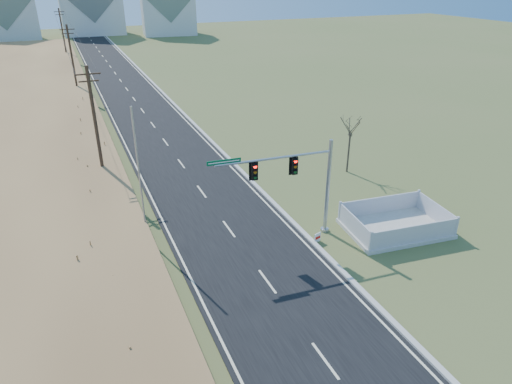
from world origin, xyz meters
The scene contains 14 objects.
ground centered at (0.00, 0.00, 0.00)m, with size 260.00×260.00×0.00m, color #4F5B2C.
road centered at (0.00, 50.00, 0.03)m, with size 8.00×180.00×0.06m, color black.
curb centered at (4.15, 50.00, 0.09)m, with size 0.30×180.00×0.18m, color #B2AFA8.
utility_pole_near centered at (-6.50, 15.00, 4.68)m, with size 1.80×0.26×9.00m.
utility_pole_mid centered at (-6.50, 45.00, 4.68)m, with size 1.80×0.26×9.00m.
utility_pole_far centered at (-6.50, 75.00, 4.68)m, with size 1.80×0.26×9.00m.
condo_nnw centered at (-18.00, 108.00, 6.94)m, with size 14.93×11.17×17.03m.
condo_n centered at (2.00, 112.00, 7.61)m, with size 15.27×10.20×18.54m.
condo_ne centered at (20.00, 104.00, 6.84)m, with size 14.12×10.51×16.52m.
traffic_signal_mast centered at (3.80, 1.60, 3.88)m, with size 7.73×0.84×6.16m.
fence_enclosure centered at (9.82, -0.22, 0.28)m, with size 6.65×4.88×1.43m.
open_sign centered at (4.50, 0.47, 0.33)m, with size 0.49×0.17×0.61m.
flagpole centered at (-5.09, 4.90, 3.37)m, with size 0.38×0.38×8.45m.
bare_tree centered at (12.26, 9.04, 4.03)m, with size 1.89×1.89×5.00m.
Camera 1 is at (-8.34, -20.03, 15.05)m, focal length 32.00 mm.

